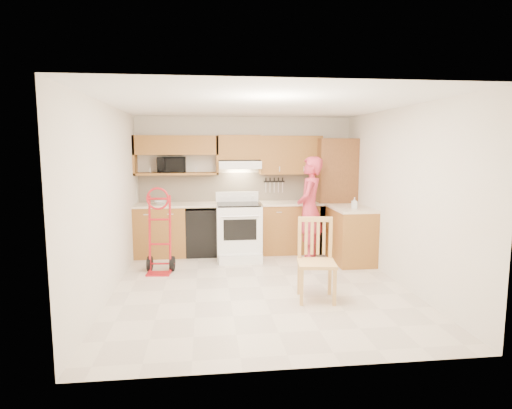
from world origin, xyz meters
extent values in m
cube|color=beige|center=(0.00, 0.00, -0.01)|extent=(4.00, 4.50, 0.02)
cube|color=white|center=(0.00, 0.00, 2.51)|extent=(4.00, 4.50, 0.02)
cube|color=silver|center=(0.00, 2.26, 1.25)|extent=(4.00, 0.02, 2.50)
cube|color=silver|center=(0.00, -2.26, 1.25)|extent=(4.00, 0.02, 2.50)
cube|color=silver|center=(-2.01, 0.00, 1.25)|extent=(0.02, 4.50, 2.50)
cube|color=silver|center=(2.01, 0.00, 1.25)|extent=(0.02, 4.50, 2.50)
cube|color=beige|center=(0.00, 2.23, 1.20)|extent=(3.92, 0.03, 0.55)
cube|color=brown|center=(-1.55, 1.95, 0.45)|extent=(0.90, 0.60, 0.90)
cube|color=black|center=(-0.80, 1.95, 0.42)|extent=(0.60, 0.60, 0.85)
cube|color=brown|center=(0.83, 1.95, 0.45)|extent=(1.14, 0.60, 0.90)
cube|color=beige|center=(-1.25, 1.95, 0.92)|extent=(1.50, 0.63, 0.04)
cube|color=beige|center=(0.83, 1.95, 0.92)|extent=(1.14, 0.63, 0.04)
cube|color=brown|center=(1.70, 1.15, 0.45)|extent=(0.60, 1.00, 0.90)
cube|color=beige|center=(1.70, 1.15, 0.92)|extent=(0.63, 1.00, 0.04)
cube|color=brown|center=(1.65, 1.95, 1.05)|extent=(0.70, 0.60, 2.10)
cube|color=brown|center=(-1.25, 2.08, 1.98)|extent=(1.50, 0.33, 0.34)
cube|color=brown|center=(-1.25, 2.08, 1.47)|extent=(1.50, 0.33, 0.04)
cube|color=brown|center=(-0.12, 2.08, 1.94)|extent=(0.76, 0.33, 0.44)
cube|color=brown|center=(0.83, 2.08, 1.80)|extent=(1.14, 0.33, 0.70)
cube|color=white|center=(-0.12, 2.02, 1.63)|extent=(0.76, 0.46, 0.14)
imported|color=black|center=(-1.35, 2.08, 1.63)|extent=(0.53, 0.38, 0.28)
imported|color=#C23346|center=(1.03, 1.35, 0.89)|extent=(0.65, 0.77, 1.79)
imported|color=white|center=(1.70, 1.01, 1.03)|extent=(0.09, 0.09, 0.18)
imported|color=white|center=(-1.54, 1.95, 0.97)|extent=(0.24, 0.24, 0.05)
camera|label=1|loc=(-0.74, -5.72, 1.94)|focal=29.90mm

